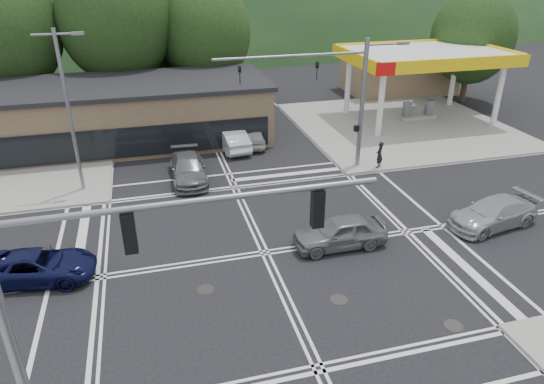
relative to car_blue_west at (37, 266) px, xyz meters
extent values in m
plane|color=black|center=(9.60, -0.50, -0.65)|extent=(120.00, 120.00, 0.00)
cube|color=gray|center=(24.60, 14.50, -0.57)|extent=(16.00, 16.00, 0.15)
cylinder|color=silver|center=(21.60, 12.50, 1.85)|extent=(0.44, 0.44, 5.00)
cylinder|color=silver|center=(21.60, 18.50, 1.85)|extent=(0.44, 0.44, 5.00)
cylinder|color=silver|center=(31.60, 12.50, 1.85)|extent=(0.44, 0.44, 5.00)
cylinder|color=silver|center=(31.60, 18.50, 1.85)|extent=(0.44, 0.44, 5.00)
cube|color=silver|center=(26.60, 15.50, 4.65)|extent=(12.00, 8.00, 0.60)
cube|color=yellow|center=(26.60, 11.50, 4.65)|extent=(12.20, 0.25, 0.90)
cube|color=yellow|center=(26.60, 19.50, 4.65)|extent=(12.20, 0.25, 0.90)
cube|color=yellow|center=(20.60, 15.50, 4.65)|extent=(0.25, 8.20, 0.90)
cube|color=yellow|center=(32.60, 15.50, 4.65)|extent=(0.25, 8.20, 0.90)
cube|color=red|center=(21.10, 11.35, 4.65)|extent=(1.40, 0.12, 0.90)
cube|color=gray|center=(26.60, 15.50, -0.40)|extent=(3.00, 1.00, 0.30)
cube|color=slate|center=(25.60, 15.50, 0.30)|extent=(0.60, 0.50, 1.30)
cube|color=slate|center=(27.60, 15.50, 0.30)|extent=(0.60, 0.50, 1.30)
cube|color=#846B4F|center=(29.60, 24.50, 1.25)|extent=(10.00, 6.00, 3.80)
cube|color=brown|center=(1.60, 16.50, 1.35)|extent=(24.00, 8.00, 4.00)
ellipsoid|color=#163217|center=(9.60, 89.50, -0.65)|extent=(252.00, 126.00, 140.00)
cylinder|color=#382619|center=(-4.40, 23.50, 1.77)|extent=(0.50, 0.50, 4.84)
ellipsoid|color=black|center=(-4.40, 23.50, 6.50)|extent=(8.00, 8.00, 9.20)
cylinder|color=#382619|center=(3.60, 23.50, 1.99)|extent=(0.50, 0.50, 5.28)
ellipsoid|color=black|center=(3.60, 23.50, 7.15)|extent=(9.00, 9.00, 10.35)
cylinder|color=#382619|center=(10.60, 23.50, 1.55)|extent=(0.50, 0.50, 4.40)
ellipsoid|color=black|center=(10.60, 23.50, 5.85)|extent=(7.60, 7.60, 8.74)
cylinder|color=#382619|center=(7.60, 27.50, 1.77)|extent=(0.50, 0.50, 4.84)
ellipsoid|color=black|center=(7.60, 27.50, 6.50)|extent=(8.40, 8.40, 9.66)
cylinder|color=#382619|center=(33.60, 19.50, 1.33)|extent=(0.50, 0.50, 3.96)
ellipsoid|color=black|center=(33.60, 19.50, 5.20)|extent=(7.20, 7.20, 8.28)
cylinder|color=slate|center=(1.10, 8.50, 3.85)|extent=(0.20, 0.20, 9.00)
cylinder|color=slate|center=(1.10, 8.50, 8.05)|extent=(2.20, 0.12, 0.12)
cube|color=slate|center=(2.20, 8.50, 8.05)|extent=(0.60, 0.25, 0.15)
cylinder|color=slate|center=(17.80, 7.70, 3.35)|extent=(0.28, 0.28, 8.00)
cylinder|color=slate|center=(13.30, 7.70, 6.55)|extent=(9.00, 0.16, 0.16)
imported|color=black|center=(14.80, 7.70, 5.65)|extent=(0.16, 0.20, 1.00)
imported|color=black|center=(10.30, 7.70, 5.65)|extent=(0.16, 0.20, 1.00)
cylinder|color=slate|center=(19.00, 7.70, 6.95)|extent=(2.40, 0.12, 0.12)
cube|color=slate|center=(20.10, 7.70, 6.95)|extent=(0.70, 0.30, 0.15)
cube|color=black|center=(17.55, 7.70, 1.95)|extent=(0.25, 0.30, 0.35)
cylinder|color=slate|center=(1.40, -8.70, 3.35)|extent=(0.28, 0.28, 8.00)
cylinder|color=slate|center=(5.90, -8.70, 6.55)|extent=(9.00, 0.16, 0.16)
cube|color=black|center=(4.40, -8.70, 5.95)|extent=(0.30, 0.25, 1.00)
cube|color=black|center=(8.90, -8.70, 5.95)|extent=(0.30, 0.25, 1.00)
imported|color=#0B0E33|center=(0.00, 0.00, 0.00)|extent=(4.94, 2.83, 1.30)
imported|color=slate|center=(13.11, -0.82, 0.09)|extent=(4.38, 1.78, 1.49)
imported|color=#9A9CA0|center=(21.20, -1.02, 0.06)|extent=(5.14, 2.80, 1.41)
imported|color=silver|center=(10.60, 13.00, 0.10)|extent=(2.13, 4.73, 1.51)
imported|color=beige|center=(12.21, 13.50, 0.07)|extent=(2.29, 4.43, 1.44)
imported|color=#5C5F61|center=(7.14, 8.50, 0.07)|extent=(2.11, 5.00, 1.44)
imported|color=black|center=(18.94, 7.00, 0.34)|extent=(0.73, 0.71, 1.68)
camera|label=1|loc=(5.07, -18.61, 11.57)|focal=32.00mm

